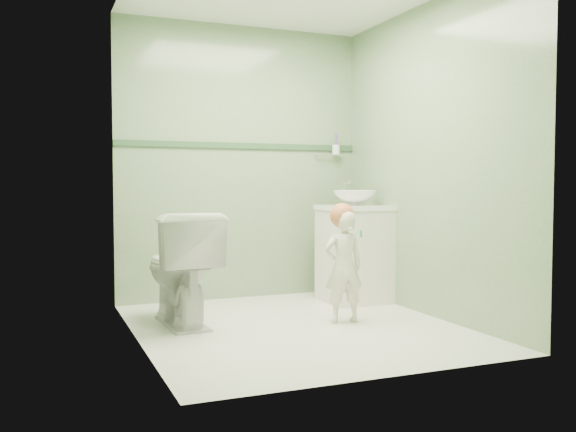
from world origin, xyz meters
name	(u,v)px	position (x,y,z in m)	size (l,w,h in m)	color
ground	(296,327)	(0.00, 0.00, 0.00)	(2.50, 2.50, 0.00)	white
room_shell	(296,157)	(0.00, 0.00, 1.20)	(2.50, 2.54, 2.40)	gray
trim_stripe	(241,146)	(0.00, 1.24, 1.35)	(2.20, 0.02, 0.05)	#325534
vanity	(354,255)	(0.84, 0.70, 0.40)	(0.52, 0.50, 0.80)	silver
counter	(354,208)	(0.84, 0.70, 0.81)	(0.54, 0.52, 0.04)	white
basin	(355,198)	(0.84, 0.70, 0.89)	(0.37, 0.37, 0.13)	white
faucet	(345,188)	(0.84, 0.89, 0.97)	(0.03, 0.13, 0.18)	silver
cup_holder	(335,150)	(0.89, 1.18, 1.33)	(0.26, 0.07, 0.21)	silver
toilet	(180,268)	(-0.74, 0.39, 0.41)	(0.46, 0.80, 0.82)	white
toddler	(343,267)	(0.38, 0.01, 0.41)	(0.30, 0.20, 0.82)	beige
hair_cap	(342,215)	(0.38, 0.03, 0.78)	(0.18, 0.18, 0.18)	#C5683D
teal_toothbrush	(360,233)	(0.44, -0.12, 0.66)	(0.11, 0.13, 0.08)	#0C987B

